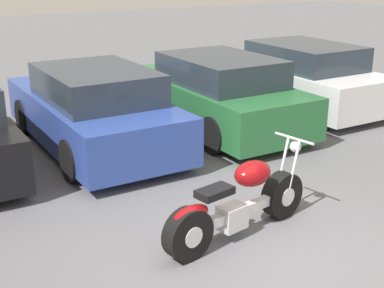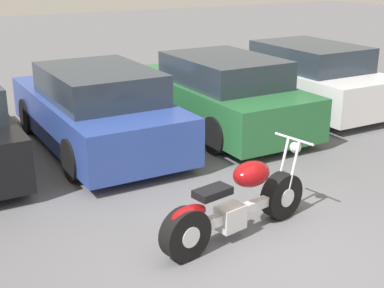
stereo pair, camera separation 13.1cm
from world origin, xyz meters
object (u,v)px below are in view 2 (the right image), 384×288
(parked_car_blue, at_px, (96,109))
(parked_car_white, at_px, (303,77))
(motorcycle, at_px, (236,205))
(parked_car_green, at_px, (218,94))

(parked_car_blue, xyz_separation_m, parked_car_white, (5.04, 0.32, 0.00))
(parked_car_blue, bearing_deg, motorcycle, -86.14)
(parked_car_blue, relative_size, parked_car_green, 1.00)
(motorcycle, distance_m, parked_car_green, 4.57)
(motorcycle, xyz_separation_m, parked_car_green, (2.25, 3.96, 0.27))
(parked_car_white, bearing_deg, parked_car_blue, -176.36)
(parked_car_blue, distance_m, parked_car_white, 5.05)
(motorcycle, relative_size, parked_car_white, 0.49)
(motorcycle, bearing_deg, parked_car_blue, 93.86)
(motorcycle, relative_size, parked_car_blue, 0.49)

